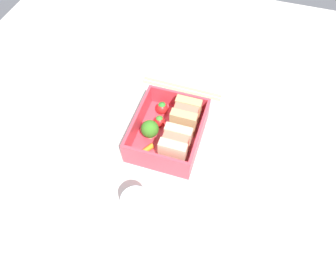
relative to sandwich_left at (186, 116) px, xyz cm
name	(u,v)px	position (x,y,z in cm)	size (l,w,h in cm)	color
ground_plane	(168,140)	(3.87, -2.79, -5.14)	(120.00, 120.00, 2.00)	beige
bento_tray	(168,136)	(3.87, -2.79, -3.54)	(17.29, 14.20, 1.20)	#E23E4D
bento_rim	(168,128)	(3.87, -2.79, -0.59)	(17.29, 14.20, 4.71)	#E23E4D
sandwich_left	(186,116)	(0.00, 0.00, 0.00)	(5.92, 5.58, 5.88)	tan
sandwich_center_left	(175,145)	(7.75, 0.00, 0.00)	(5.92, 5.58, 5.88)	#D7B48E
strawberry_left	(162,108)	(-1.72, -5.96, -1.48)	(2.68, 2.68, 3.28)	red
strawberry_far_left	(160,121)	(1.89, -5.36, -1.61)	(2.42, 2.42, 3.02)	red
broccoli_floret	(150,129)	(5.48, -6.30, -0.29)	(3.81, 3.81, 4.63)	#8ECC71
carrot_stick_far_left	(145,151)	(9.61, -6.01, -2.39)	(1.09, 1.09, 4.20)	orange
chopstick_pair	(181,88)	(-11.05, -4.02, -3.79)	(2.31, 19.87, 0.70)	tan
drinking_glass	(135,207)	(22.57, -3.08, -0.41)	(5.13, 5.13, 7.45)	silver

